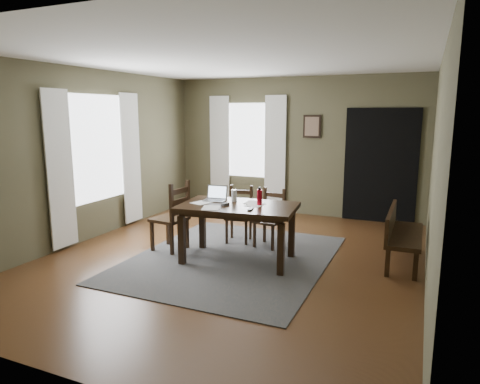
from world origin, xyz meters
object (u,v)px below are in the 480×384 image
at_px(chair_end, 172,217).
at_px(laptop, 216,196).
at_px(dining_table, 238,212).
at_px(bench, 400,231).
at_px(chair_back_left, 240,215).
at_px(chair_back_right, 270,219).
at_px(water_bottle, 260,197).

relative_size(chair_end, laptop, 3.14).
height_order(dining_table, bench, dining_table).
bearing_deg(chair_back_left, dining_table, -77.33).
height_order(chair_back_right, laptop, laptop).
relative_size(chair_back_left, bench, 0.66).
bearing_deg(water_bottle, chair_end, -176.03).
bearing_deg(water_bottle, chair_back_right, 97.03).
distance_m(chair_end, bench, 3.19).
bearing_deg(bench, chair_end, 103.89).
relative_size(dining_table, chair_back_left, 1.89).
relative_size(dining_table, chair_back_right, 1.89).
height_order(chair_back_left, water_bottle, water_bottle).
bearing_deg(dining_table, bench, 14.84).
distance_m(chair_back_left, water_bottle, 1.07).
xyz_separation_m(bench, water_bottle, (-1.77, -0.67, 0.45)).
distance_m(chair_end, chair_back_left, 1.09).
bearing_deg(chair_back_right, bench, 8.61).
bearing_deg(dining_table, laptop, 153.06).
relative_size(bench, laptop, 4.05).
height_order(chair_end, chair_back_left, chair_end).
height_order(chair_back_right, water_bottle, water_bottle).
xyz_separation_m(chair_end, chair_back_right, (1.24, 0.78, -0.07)).
xyz_separation_m(bench, laptop, (-2.45, -0.63, 0.40)).
xyz_separation_m(chair_back_right, laptop, (-0.60, -0.64, 0.41)).
height_order(chair_back_right, bench, chair_back_right).
bearing_deg(chair_end, water_bottle, 100.04).
bearing_deg(dining_table, chair_back_right, 70.85).
xyz_separation_m(chair_back_left, bench, (2.38, -0.06, 0.02)).
height_order(chair_end, water_bottle, chair_end).
bearing_deg(chair_end, chair_back_left, 145.20).
relative_size(chair_end, chair_back_left, 1.18).
relative_size(laptop, water_bottle, 1.34).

